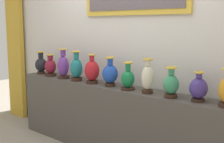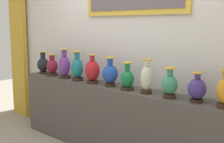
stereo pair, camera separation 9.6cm
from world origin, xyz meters
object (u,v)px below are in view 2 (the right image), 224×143
at_px(vase_teal, 77,68).
at_px(vase_crimson, 92,71).
at_px(vase_burgundy, 52,67).
at_px(vase_violet, 64,66).
at_px(vase_indigo, 197,89).
at_px(vase_ivory, 147,78).
at_px(vase_sapphire, 110,74).
at_px(vase_jade, 170,85).
at_px(vase_emerald, 127,79).
at_px(vase_onyx, 43,64).

height_order(vase_teal, vase_crimson, vase_teal).
height_order(vase_burgundy, vase_crimson, vase_crimson).
bearing_deg(vase_violet, vase_burgundy, -179.73).
bearing_deg(vase_burgundy, vase_teal, -0.46).
xyz_separation_m(vase_burgundy, vase_teal, (0.55, -0.00, 0.03)).
bearing_deg(vase_indigo, vase_ivory, -176.78).
bearing_deg(vase_sapphire, vase_ivory, -1.27).
bearing_deg(vase_violet, vase_crimson, 0.29).
height_order(vase_teal, vase_jade, vase_teal).
distance_m(vase_teal, vase_emerald, 0.84).
xyz_separation_m(vase_violet, vase_ivory, (1.38, 0.01, -0.00)).
bearing_deg(vase_onyx, vase_sapphire, -0.61).
distance_m(vase_teal, vase_ivory, 1.11).
bearing_deg(vase_violet, vase_jade, -0.04).
bearing_deg(vase_jade, vase_teal, -179.81).
bearing_deg(vase_onyx, vase_crimson, -1.55).
xyz_separation_m(vase_burgundy, vase_emerald, (1.40, 0.01, -0.01)).
bearing_deg(vase_teal, vase_crimson, 1.75).
relative_size(vase_burgundy, vase_indigo, 1.06).
bearing_deg(vase_indigo, vase_onyx, -179.89).
xyz_separation_m(vase_onyx, vase_ivory, (1.93, -0.03, 0.02)).
height_order(vase_emerald, vase_ivory, vase_ivory).
height_order(vase_teal, vase_emerald, vase_teal).
xyz_separation_m(vase_violet, vase_jade, (1.67, -0.00, -0.03)).
height_order(vase_emerald, vase_jade, vase_emerald).
xyz_separation_m(vase_crimson, vase_emerald, (0.57, 0.00, -0.03)).
bearing_deg(vase_ivory, vase_teal, -179.42).
height_order(vase_sapphire, vase_ivory, vase_ivory).
bearing_deg(vase_crimson, vase_teal, -178.25).
distance_m(vase_onyx, vase_burgundy, 0.27).
bearing_deg(vase_onyx, vase_teal, -2.65).
height_order(vase_onyx, vase_sapphire, vase_sapphire).
height_order(vase_violet, vase_emerald, vase_violet).
distance_m(vase_onyx, vase_violet, 0.55).
height_order(vase_sapphire, vase_indigo, vase_sapphire).
relative_size(vase_burgundy, vase_teal, 0.79).
bearing_deg(vase_onyx, vase_burgundy, -7.13).
bearing_deg(vase_teal, vase_onyx, 177.35).
distance_m(vase_ivory, vase_jade, 0.29).
height_order(vase_burgundy, vase_emerald, vase_emerald).
relative_size(vase_onyx, vase_burgundy, 1.08).
height_order(vase_jade, vase_indigo, vase_jade).
bearing_deg(vase_jade, vase_violet, 179.96).
bearing_deg(vase_onyx, vase_ivory, -0.80).
relative_size(vase_ivory, vase_jade, 1.19).
distance_m(vase_ivory, vase_indigo, 0.57).
distance_m(vase_violet, vase_indigo, 1.95).
distance_m(vase_violet, vase_emerald, 1.12).
bearing_deg(vase_crimson, vase_violet, -179.71).
xyz_separation_m(vase_burgundy, vase_jade, (1.95, 0.00, 0.00)).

